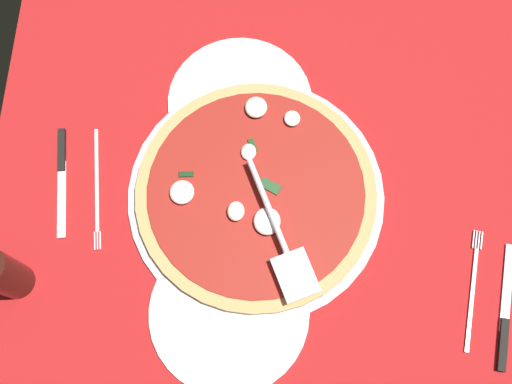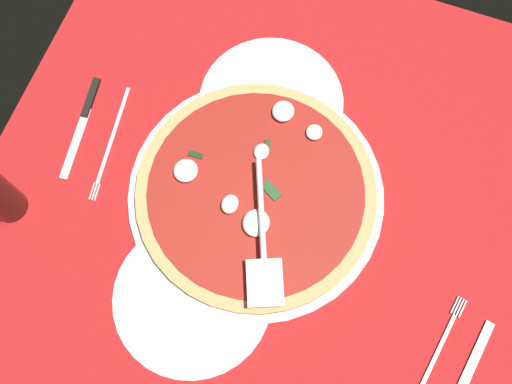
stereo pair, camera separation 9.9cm
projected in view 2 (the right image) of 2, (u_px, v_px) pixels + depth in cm
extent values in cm
cube|color=#B11B1C|center=(276.00, 215.00, 100.85)|extent=(98.00, 98.00, 0.80)
cylinder|color=silver|center=(256.00, 195.00, 101.02)|extent=(42.22, 42.22, 1.01)
cylinder|color=silver|center=(193.00, 298.00, 95.63)|extent=(24.94, 24.94, 1.00)
cylinder|color=white|center=(271.00, 102.00, 106.47)|extent=(25.07, 25.07, 1.00)
cylinder|color=#E1A260|center=(256.00, 193.00, 99.95)|extent=(39.48, 39.48, 1.26)
cylinder|color=maroon|center=(256.00, 191.00, 99.21)|extent=(35.53, 35.53, 0.30)
ellipsoid|color=white|center=(314.00, 132.00, 101.79)|extent=(2.89, 2.73, 1.06)
ellipsoid|color=silver|center=(186.00, 170.00, 99.55)|extent=(4.11, 3.99, 1.19)
ellipsoid|color=white|center=(283.00, 111.00, 102.87)|extent=(3.93, 3.75, 1.32)
ellipsoid|color=white|center=(230.00, 204.00, 97.63)|extent=(3.28, 2.76, 1.37)
ellipsoid|color=white|center=(256.00, 223.00, 96.64)|extent=(4.59, 4.30, 1.39)
ellipsoid|color=silver|center=(261.00, 152.00, 100.79)|extent=(2.93, 2.51, 0.87)
cube|color=#244D27|center=(271.00, 190.00, 98.94)|extent=(3.12, 3.86, 0.30)
cube|color=#1B411B|center=(268.00, 146.00, 101.38)|extent=(2.57, 1.75, 0.30)
cube|color=#173617|center=(196.00, 155.00, 100.91)|extent=(1.07, 2.44, 0.30)
cube|color=silver|center=(265.00, 283.00, 92.77)|extent=(8.96, 8.02, 0.30)
cylinder|color=silver|center=(261.00, 207.00, 96.20)|extent=(15.46, 7.27, 1.00)
cube|color=white|center=(447.00, 372.00, 92.28)|extent=(17.91, 14.26, 0.60)
cube|color=silver|center=(432.00, 363.00, 92.30)|extent=(16.29, 3.40, 0.25)
cube|color=silver|center=(463.00, 309.00, 94.86)|extent=(2.99, 0.73, 0.25)
cube|color=silver|center=(460.00, 308.00, 94.93)|extent=(2.99, 0.73, 0.25)
cube|color=silver|center=(457.00, 306.00, 95.00)|extent=(2.99, 0.73, 0.25)
cube|color=silver|center=(455.00, 305.00, 95.07)|extent=(2.99, 0.73, 0.25)
cube|color=silver|center=(472.00, 363.00, 92.29)|extent=(14.03, 3.77, 0.25)
cube|color=white|center=(98.00, 132.00, 104.84)|extent=(19.00, 14.99, 0.60)
cube|color=silver|center=(113.00, 134.00, 104.24)|extent=(18.09, 2.92, 0.25)
cube|color=silver|center=(92.00, 191.00, 100.99)|extent=(3.00, 0.60, 0.25)
cube|color=silver|center=(95.00, 192.00, 100.96)|extent=(3.00, 0.60, 0.25)
cube|color=silver|center=(97.00, 192.00, 100.93)|extent=(3.00, 0.60, 0.25)
cube|color=black|center=(91.00, 98.00, 106.15)|extent=(7.69, 2.16, 0.80)
cube|color=silver|center=(76.00, 143.00, 103.76)|extent=(13.38, 3.09, 0.25)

